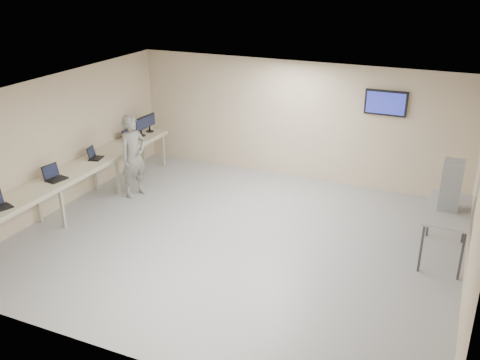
% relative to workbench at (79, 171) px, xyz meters
% --- Properties ---
extents(room, '(8.01, 7.01, 2.81)m').
position_rel_workbench_xyz_m(room, '(3.62, 0.06, 0.58)').
color(room, '#9E9E9E').
rests_on(room, ground).
extents(workbench, '(0.76, 6.00, 0.90)m').
position_rel_workbench_xyz_m(workbench, '(0.00, 0.00, 0.00)').
color(workbench, beige).
rests_on(workbench, ground).
extents(laptop_1, '(0.37, 0.42, 0.30)m').
position_rel_workbench_xyz_m(laptop_1, '(-0.01, -0.69, 0.15)').
color(laptop_1, black).
rests_on(laptop_1, workbench).
extents(laptop_2, '(0.34, 0.38, 0.26)m').
position_rel_workbench_xyz_m(laptop_2, '(-0.05, 0.60, 0.14)').
color(laptop_2, black).
rests_on(laptop_2, workbench).
extents(laptop_3, '(0.35, 0.38, 0.25)m').
position_rel_workbench_xyz_m(laptop_3, '(-0.07, 1.99, 0.14)').
color(laptop_3, black).
rests_on(laptop_3, workbench).
extents(monitor_near, '(0.20, 0.45, 0.45)m').
position_rel_workbench_xyz_m(monitor_near, '(-0.01, 2.37, 0.34)').
color(monitor_near, black).
rests_on(monitor_near, workbench).
extents(monitor_far, '(0.20, 0.45, 0.44)m').
position_rel_workbench_xyz_m(monitor_far, '(-0.01, 2.75, 0.34)').
color(monitor_far, black).
rests_on(monitor_far, workbench).
extents(soldier, '(0.61, 0.77, 1.84)m').
position_rel_workbench_xyz_m(soldier, '(0.68, 1.01, 0.09)').
color(soldier, '#616259').
rests_on(soldier, ground).
extents(side_table, '(0.73, 1.57, 0.94)m').
position_rel_workbench_xyz_m(side_table, '(7.19, 0.94, 0.04)').
color(side_table, gray).
rests_on(side_table, ground).
extents(storage_bins, '(0.33, 0.36, 0.87)m').
position_rel_workbench_xyz_m(storage_bins, '(7.17, 0.94, 0.55)').
color(storage_bins, '#A2A8B0').
rests_on(storage_bins, side_table).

